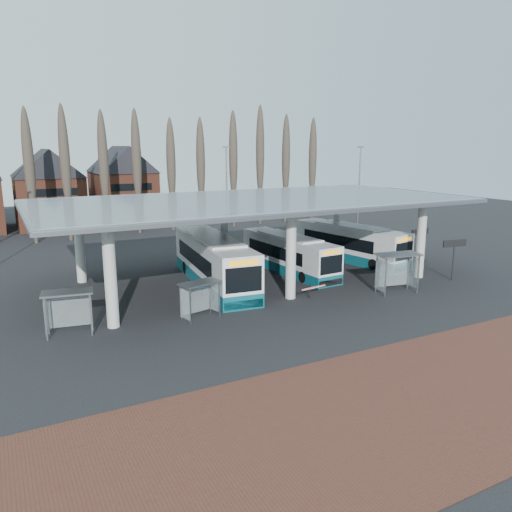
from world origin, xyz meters
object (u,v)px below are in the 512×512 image
bus_1 (214,262)px  shelter_2 (397,264)px  bus_3 (349,243)px  shelter_1 (199,292)px  shelter_0 (68,303)px  bus_2 (288,254)px

bus_1 → shelter_2: 13.32m
bus_3 → shelter_2: bearing=-119.4°
bus_1 → bus_3: size_ratio=1.11×
bus_1 → shelter_2: bearing=-30.4°
shelter_1 → bus_1: bearing=47.0°
bus_3 → shelter_0: 26.35m
bus_1 → shelter_2: bus_1 is taller
bus_3 → shelter_2: size_ratio=3.65×
bus_1 → bus_2: size_ratio=1.20×
shelter_1 → shelter_2: bearing=-18.6°
shelter_0 → shelter_1: (7.32, -0.96, -0.14)m
shelter_0 → shelter_2: bearing=3.5°
shelter_1 → shelter_2: 14.51m
shelter_1 → shelter_2: shelter_2 is taller
shelter_0 → shelter_1: size_ratio=1.07×
shelter_0 → shelter_1: shelter_0 is taller
bus_3 → shelter_1: bus_3 is taller
bus_2 → shelter_2: (3.61, -8.77, 0.63)m
shelter_0 → shelter_1: bearing=2.1°
shelter_2 → bus_3: bearing=80.4°
bus_3 → shelter_0: (-25.27, -7.45, 0.27)m
bus_2 → shelter_1: bus_2 is taller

